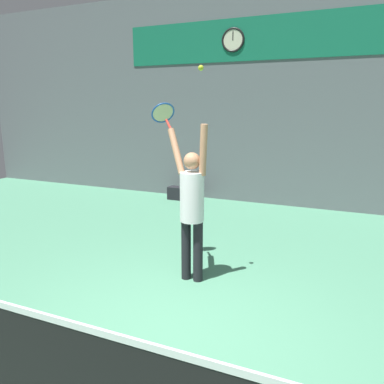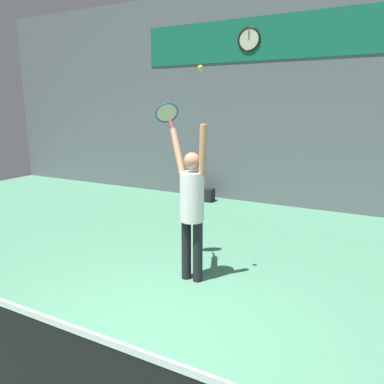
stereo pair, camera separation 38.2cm
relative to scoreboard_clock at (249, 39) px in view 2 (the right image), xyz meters
name	(u,v)px [view 2 (the right image)]	position (x,y,z in m)	size (l,w,h in m)	color
ground_plane	(148,347)	(1.21, -5.97, -3.81)	(18.00, 18.00, 0.00)	#4C8C6B
back_wall	(300,98)	(1.21, 0.08, -1.31)	(18.00, 0.10, 5.00)	slate
sponsor_banner	(303,35)	(1.21, 0.02, 0.00)	(7.79, 0.02, 0.94)	#146B4C
scoreboard_clock	(249,39)	(0.00, 0.00, 0.00)	(0.55, 0.05, 0.55)	beige
court_net	(52,375)	(1.21, -7.11, -3.31)	(7.59, 0.07, 1.06)	#333333
tennis_player	(192,203)	(0.88, -4.44, -2.73)	(0.70, 0.43, 2.10)	black
tennis_racket	(167,114)	(0.28, -4.05, -1.60)	(0.43, 0.42, 0.37)	red
tennis_ball	(200,68)	(1.01, -4.47, -1.05)	(0.07, 0.07, 0.07)	#CCDB2D
equipment_bag	(198,194)	(-1.07, -0.42, -3.64)	(0.82, 0.28, 0.32)	black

